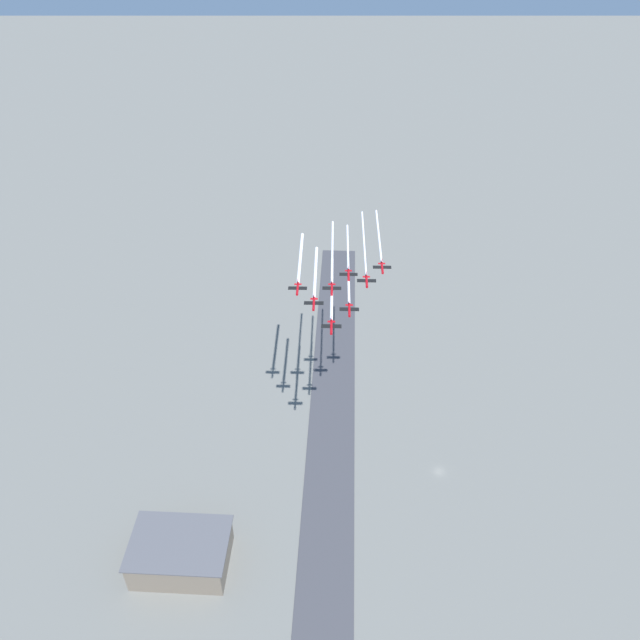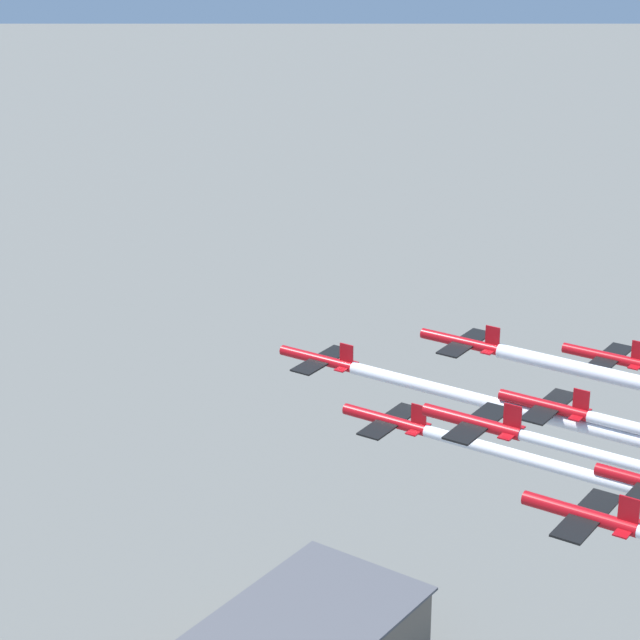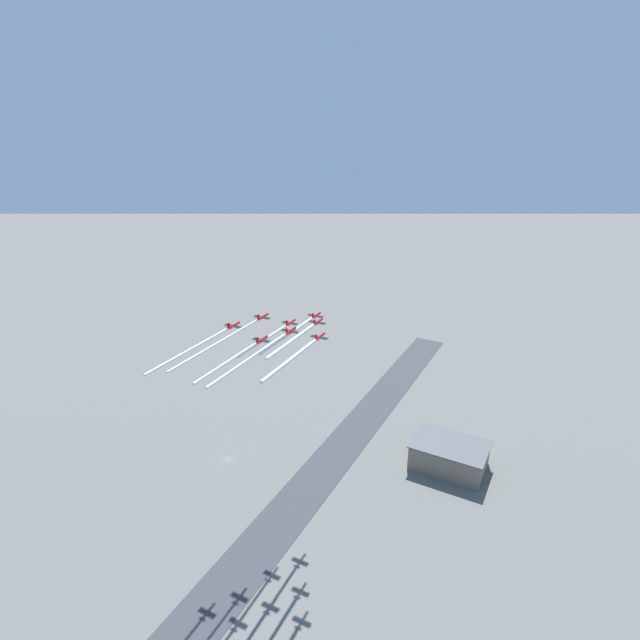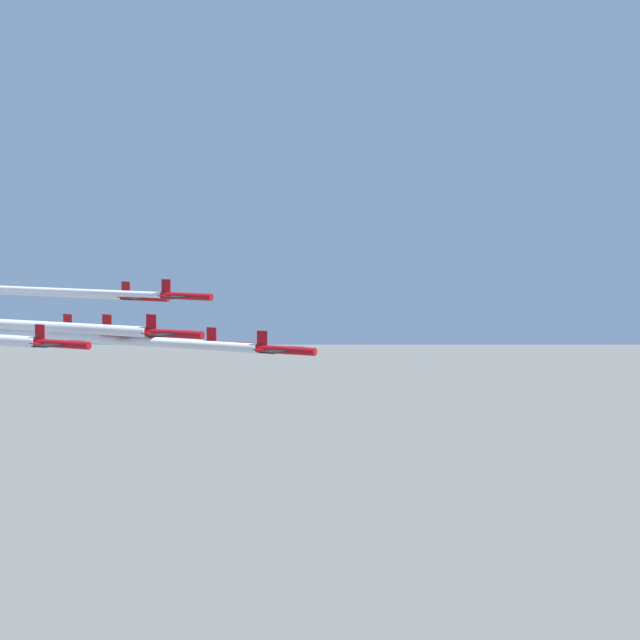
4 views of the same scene
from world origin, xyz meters
name	(u,v)px [view 4 (image 4 of 4)]	position (x,y,z in m)	size (l,w,h in m)	color
jet_0	(284,350)	(48.35, 8.64, 86.41)	(7.20, 7.68, 2.57)	#B20C14
jet_1	(231,345)	(42.21, -2.55, 85.77)	(7.20, 7.68, 2.57)	#B20C14
jet_2	(172,333)	(55.15, -2.16, 88.35)	(7.20, 7.68, 2.57)	#B20C14
jet_3	(185,296)	(36.08, -13.75, 91.01)	(7.20, 7.68, 2.57)	#B20C14
jet_4	(126,332)	(49.02, -13.35, 87.41)	(7.20, 7.68, 2.57)	#B20C14
jet_5	(60,344)	(61.96, -12.96, 87.23)	(7.20, 7.68, 2.57)	#B20C14
jet_6	(143,297)	(29.94, -24.94, 90.03)	(7.20, 7.68, 2.57)	#B20C14
jet_7	(85,331)	(42.88, -24.55, 86.52)	(7.20, 7.68, 2.57)	#B20C14
smoke_trail_0	(113,340)	(49.08, -15.38, 86.37)	(2.34, 41.05, 1.10)	white
smoke_trail_1	(94,337)	(42.84, -23.15, 85.73)	(2.02, 34.20, 0.99)	white
smoke_trail_2	(26,326)	(55.79, -23.25, 88.32)	(2.32, 35.18, 1.26)	white
smoke_trail_3	(8,289)	(36.96, -42.75, 90.98)	(2.35, 50.99, 0.80)	white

